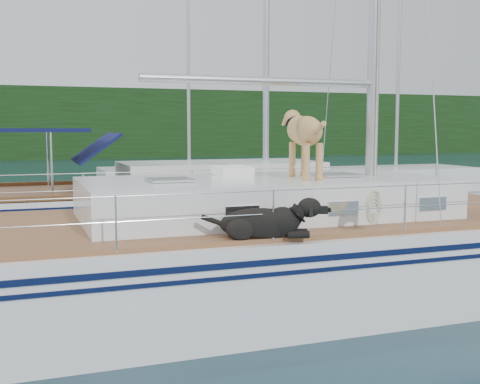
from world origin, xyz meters
name	(u,v)px	position (x,y,z in m)	size (l,w,h in m)	color
ground	(212,305)	(0.00, 0.00, 0.00)	(120.00, 120.00, 0.00)	black
tree_line	(52,123)	(0.00, 45.00, 3.00)	(90.00, 3.00, 6.00)	black
shore_bank	(53,151)	(0.00, 46.20, 0.60)	(92.00, 1.00, 1.20)	#595147
main_sailboat	(219,258)	(0.10, -0.01, 0.68)	(12.00, 3.90, 14.01)	white
neighbor_sailboat	(178,208)	(0.98, 5.92, 0.63)	(11.00, 3.50, 13.30)	white
bg_boat_center	(189,179)	(4.00, 16.00, 0.45)	(7.20, 3.00, 11.65)	white
bg_boat_east	(395,179)	(12.00, 13.00, 0.46)	(6.40, 3.00, 11.65)	white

